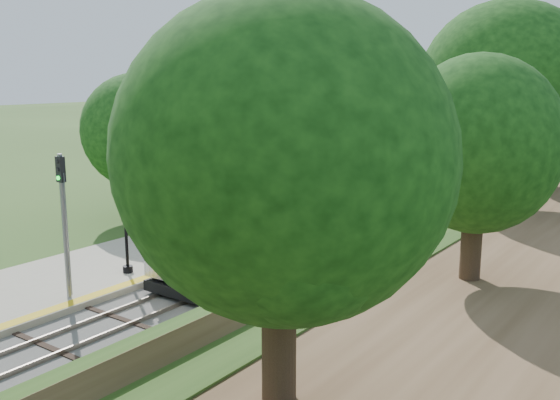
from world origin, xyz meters
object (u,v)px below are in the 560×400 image
Objects in this scene: signal_platform at (63,211)px; signal_farside at (477,161)px; lamppost_far at (126,229)px; signal_gantry at (544,118)px; station_building at (249,136)px.

signal_platform is 0.83× the size of signal_farside.
signal_gantry is at bearing 82.69° from lamppost_far.
signal_platform is at bearing -79.89° from lamppost_far.
station_building is at bearing -123.38° from signal_gantry.
lamppost_far is at bearing -97.31° from signal_gantry.
lamppost_far is (-5.99, -46.68, -2.47)m from signal_gantry.
signal_gantry is 1.49× the size of signal_platform.
signal_gantry reaches higher than lamppost_far.
signal_farside is (9.10, 19.73, 0.44)m from signal_platform.
station_building is 1.26× the size of signal_farside.
signal_farside is at bearing 59.18° from lamppost_far.
signal_farside reaches higher than signal_platform.
signal_platform is at bearing -96.12° from signal_gantry.
station_building reaches higher than lamppost_far.
signal_farside reaches higher than lamppost_far.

